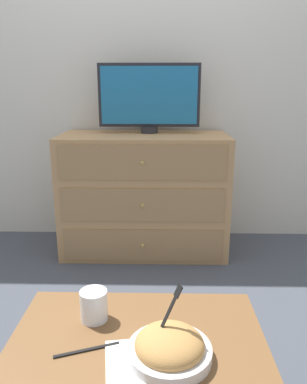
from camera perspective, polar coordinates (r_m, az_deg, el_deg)
ground_plane at (r=2.98m, az=-1.39°, el=-6.21°), size 12.00×12.00×0.00m
wall_back at (r=2.79m, az=-1.56°, el=19.54°), size 12.00×0.05×2.60m
dresser at (r=2.57m, az=-1.40°, el=-0.27°), size 1.11×0.53×0.81m
tv at (r=2.56m, az=-0.66°, el=14.31°), size 0.68×0.11×0.45m
coffee_table at (r=1.25m, az=-2.43°, el=-23.64°), size 0.77×0.51×0.39m
takeout_bowl at (r=1.12m, az=2.45°, el=-22.58°), size 0.24×0.24×0.20m
drink_cup at (r=1.28m, az=-9.06°, el=-16.92°), size 0.09×0.09×0.10m
napkin at (r=1.13m, az=-2.27°, el=-24.24°), size 0.21×0.21×0.00m
knife at (r=1.18m, az=-10.11°, el=-22.62°), size 0.18×0.07×0.01m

